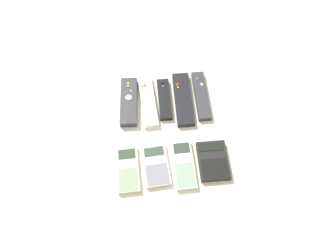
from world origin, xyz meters
TOP-DOWN VIEW (x-y plane):
  - ground_plane at (0.00, 0.00)m, footprint 3.00×3.00m
  - remote_0 at (-0.12, 0.14)m, footprint 0.07×0.19m
  - remote_1 at (-0.06, 0.13)m, footprint 0.06×0.20m
  - remote_2 at (0.00, 0.14)m, footprint 0.04×0.16m
  - remote_3 at (0.06, 0.13)m, footprint 0.06×0.21m
  - remote_4 at (0.13, 0.14)m, footprint 0.05×0.19m
  - calculator_0 at (-0.14, -0.11)m, footprint 0.07×0.15m
  - calculator_1 at (-0.05, -0.10)m, footprint 0.08×0.14m
  - calculator_2 at (0.03, -0.11)m, footprint 0.06×0.16m
  - calculator_3 at (0.12, -0.11)m, footprint 0.09×0.13m

SIDE VIEW (x-z plane):
  - ground_plane at x=0.00m, z-range 0.00..0.00m
  - calculator_1 at x=-0.05m, z-range 0.00..0.02m
  - calculator_0 at x=-0.14m, z-range 0.00..0.02m
  - calculator_2 at x=0.03m, z-range 0.00..0.02m
  - remote_2 at x=0.00m, z-range 0.00..0.02m
  - remote_1 at x=-0.06m, z-range 0.00..0.02m
  - remote_4 at x=0.13m, z-range 0.00..0.02m
  - calculator_3 at x=0.12m, z-range 0.00..0.02m
  - remote_3 at x=0.06m, z-range 0.00..0.02m
  - remote_0 at x=-0.12m, z-range 0.00..0.02m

